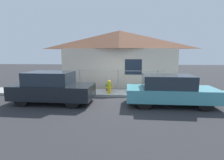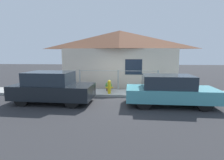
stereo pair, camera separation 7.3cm
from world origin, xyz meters
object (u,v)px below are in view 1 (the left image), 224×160
fire_hydrant (109,87)px  potted_plant_near_hydrant (109,86)px  car_left (52,88)px  car_right (170,90)px

fire_hydrant → potted_plant_near_hydrant: bearing=98.1°
car_left → potted_plant_near_hydrant: bearing=45.2°
car_left → car_right: 5.44m
potted_plant_near_hydrant → car_left: bearing=-136.8°
car_right → fire_hydrant: bearing=152.3°
fire_hydrant → car_right: bearing=-29.0°
fire_hydrant → car_left: bearing=-148.0°
car_left → car_right: car_left is taller
car_left → fire_hydrant: bearing=34.0°
car_left → car_right: bearing=2.0°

